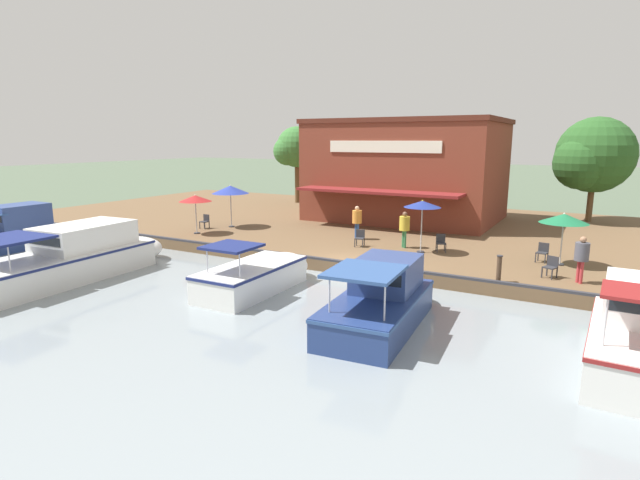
{
  "coord_description": "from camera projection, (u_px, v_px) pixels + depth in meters",
  "views": [
    {
      "loc": [
        18.99,
        9.32,
        5.94
      ],
      "look_at": [
        -1.0,
        -2.0,
        1.3
      ],
      "focal_mm": 28.0,
      "sensor_mm": 36.0,
      "label": 1
    }
  ],
  "objects": [
    {
      "name": "quay_edge_fender",
      "position": [
        350.0,
        263.0,
        21.83
      ],
      "size": [
        0.2,
        50.4,
        0.1
      ],
      "primitive_type": "cube",
      "color": "#2D2D33",
      "rests_on": "quay_deck"
    },
    {
      "name": "person_mid_patio",
      "position": [
        357.0,
        218.0,
        26.99
      ],
      "size": [
        0.51,
        0.51,
        1.82
      ],
      "color": "#2D5193",
      "rests_on": "quay_deck"
    },
    {
      "name": "tree_behind_restaurant",
      "position": [
        592.0,
        157.0,
        32.21
      ],
      "size": [
        5.12,
        4.88,
        6.8
      ],
      "color": "brown",
      "rests_on": "quay_deck"
    },
    {
      "name": "ground_plane",
      "position": [
        348.0,
        277.0,
        21.88
      ],
      "size": [
        220.0,
        220.0,
        0.0
      ],
      "primitive_type": "plane",
      "color": "#4C5B47"
    },
    {
      "name": "motorboat_second_along",
      "position": [
        16.0,
        232.0,
        27.25
      ],
      "size": [
        6.51,
        2.4,
        2.38
      ],
      "color": "navy",
      "rests_on": "river_water"
    },
    {
      "name": "cafe_chair_mid_patio",
      "position": [
        441.0,
        242.0,
        24.1
      ],
      "size": [
        0.58,
        0.58,
        0.85
      ],
      "color": "#2D2D33",
      "rests_on": "quay_deck"
    },
    {
      "name": "tree_downstream_bank",
      "position": [
        295.0,
        148.0,
        42.07
      ],
      "size": [
        3.59,
        3.42,
        6.43
      ],
      "color": "brown",
      "rests_on": "quay_deck"
    },
    {
      "name": "person_at_quay_edge",
      "position": [
        405.0,
        225.0,
        24.84
      ],
      "size": [
        0.52,
        0.52,
        1.83
      ],
      "color": "#337547",
      "rests_on": "quay_deck"
    },
    {
      "name": "cafe_chair_facing_river",
      "position": [
        543.0,
        251.0,
        22.06
      ],
      "size": [
        0.5,
        0.5,
        0.85
      ],
      "color": "#2D2D33",
      "rests_on": "quay_deck"
    },
    {
      "name": "mooring_post",
      "position": [
        499.0,
        268.0,
        18.96
      ],
      "size": [
        0.22,
        0.22,
        1.04
      ],
      "color": "#473323",
      "rests_on": "quay_deck"
    },
    {
      "name": "cafe_chair_beside_entrance",
      "position": [
        360.0,
        237.0,
        25.29
      ],
      "size": [
        0.53,
        0.53,
        0.85
      ],
      "color": "#2D2D33",
      "rests_on": "quay_deck"
    },
    {
      "name": "cafe_chair_far_corner_seat",
      "position": [
        551.0,
        266.0,
        19.54
      ],
      "size": [
        0.57,
        0.57,
        0.85
      ],
      "color": "#2D2D33",
      "rests_on": "quay_deck"
    },
    {
      "name": "waterfront_restaurant",
      "position": [
        407.0,
        170.0,
        33.79
      ],
      "size": [
        10.48,
        12.14,
        6.65
      ],
      "color": "brown",
      "rests_on": "quay_deck"
    },
    {
      "name": "cafe_chair_under_first_umbrella",
      "position": [
        205.0,
        221.0,
        30.41
      ],
      "size": [
        0.45,
        0.45,
        0.85
      ],
      "color": "#2D2D33",
      "rests_on": "quay_deck"
    },
    {
      "name": "patio_umbrella_by_entrance",
      "position": [
        564.0,
        219.0,
        21.22
      ],
      "size": [
        2.0,
        2.0,
        2.28
      ],
      "color": "#B7B7B7",
      "rests_on": "quay_deck"
    },
    {
      "name": "motorboat_mid_row",
      "position": [
        384.0,
        299.0,
        16.24
      ],
      "size": [
        6.48,
        2.82,
        2.2
      ],
      "color": "navy",
      "rests_on": "river_water"
    },
    {
      "name": "motorboat_nearest_quay",
      "position": [
        78.0,
        257.0,
        21.68
      ],
      "size": [
        9.68,
        3.5,
        2.24
      ],
      "color": "silver",
      "rests_on": "river_water"
    },
    {
      "name": "patio_umbrella_mid_patio_right",
      "position": [
        230.0,
        190.0,
        30.57
      ],
      "size": [
        2.26,
        2.26,
        2.61
      ],
      "color": "#B7B7B7",
      "rests_on": "quay_deck"
    },
    {
      "name": "person_near_entrance",
      "position": [
        582.0,
        254.0,
        18.67
      ],
      "size": [
        0.51,
        0.51,
        1.8
      ],
      "color": "#B23338",
      "rests_on": "quay_deck"
    },
    {
      "name": "motorboat_far_downstream",
      "position": [
        260.0,
        274.0,
        19.89
      ],
      "size": [
        5.76,
        2.22,
        2.08
      ],
      "color": "white",
      "rests_on": "river_water"
    },
    {
      "name": "patio_umbrella_near_quay_edge",
      "position": [
        422.0,
        204.0,
        23.54
      ],
      "size": [
        1.75,
        1.75,
        2.54
      ],
      "color": "#B7B7B7",
      "rests_on": "quay_deck"
    },
    {
      "name": "motorboat_fourth_along",
      "position": [
        639.0,
        333.0,
        13.12
      ],
      "size": [
        6.01,
        2.41,
        2.46
      ],
      "color": "white",
      "rests_on": "river_water"
    },
    {
      "name": "patio_umbrella_far_corner",
      "position": [
        195.0,
        198.0,
        28.43
      ],
      "size": [
        1.86,
        1.86,
        2.27
      ],
      "color": "#B7B7B7",
      "rests_on": "quay_deck"
    },
    {
      "name": "quay_deck",
      "position": [
        426.0,
        231.0,
        31.2
      ],
      "size": [
        22.0,
        56.0,
        0.6
      ],
      "primitive_type": "cube",
      "color": "brown",
      "rests_on": "ground"
    }
  ]
}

